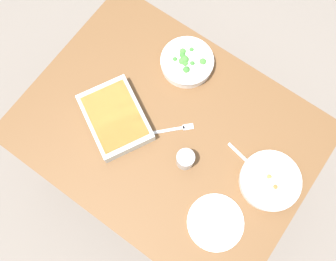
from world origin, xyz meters
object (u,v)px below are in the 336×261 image
baking_dish (115,118)px  fork_on_table (176,129)px  drink_cup (185,160)px  stew_bowl (270,181)px  spoon_by_stew (249,163)px  side_plate (215,222)px  broccoli_bowl (187,62)px

baking_dish → fork_on_table: (0.22, 0.11, -0.03)m
drink_cup → fork_on_table: drink_cup is taller
baking_dish → drink_cup: 0.33m
stew_bowl → fork_on_table: size_ratio=1.73×
baking_dish → spoon_by_stew: (0.55, 0.17, -0.03)m
side_plate → spoon_by_stew: size_ratio=1.25×
broccoli_bowl → stew_bowl: bearing=-22.9°
baking_dish → side_plate: size_ratio=1.67×
drink_cup → side_plate: drink_cup is taller
spoon_by_stew → fork_on_table: 0.33m
broccoli_bowl → baking_dish: (-0.10, -0.38, 0.00)m
baking_dish → drink_cup: size_ratio=4.33×
baking_dish → broccoli_bowl: bearing=75.9°
stew_bowl → broccoli_bowl: broccoli_bowl is taller
stew_bowl → broccoli_bowl: bearing=157.1°
stew_bowl → baking_dish: 0.67m
side_plate → spoon_by_stew: 0.27m
drink_cup → spoon_by_stew: (0.21, 0.14, -0.03)m
stew_bowl → side_plate: size_ratio=1.09×
stew_bowl → baking_dish: bearing=-167.4°
fork_on_table → side_plate: bearing=-32.8°
broccoli_bowl → baking_dish: size_ratio=0.63×
stew_bowl → fork_on_table: stew_bowl is taller
drink_cup → spoon_by_stew: drink_cup is taller
drink_cup → side_plate: 0.27m
stew_bowl → baking_dish: (-0.65, -0.15, 0.00)m
broccoli_bowl → spoon_by_stew: 0.50m
spoon_by_stew → fork_on_table: size_ratio=1.26×
side_plate → drink_cup: bearing=151.0°
stew_bowl → baking_dish: size_ratio=0.65×
stew_bowl → broccoli_bowl: (-0.55, 0.23, -0.00)m
side_plate → baking_dish: bearing=169.3°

